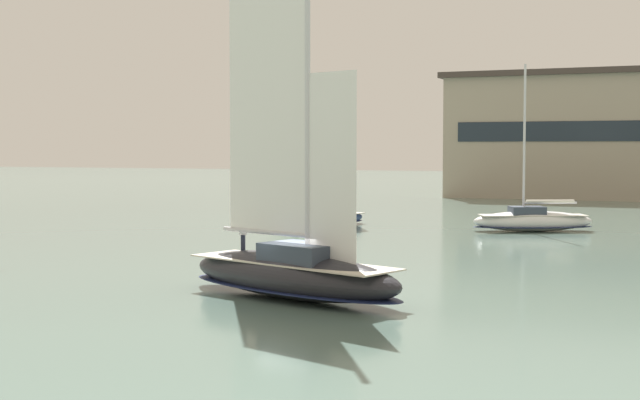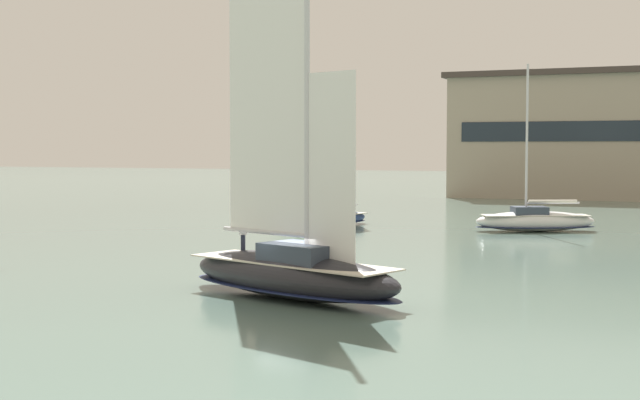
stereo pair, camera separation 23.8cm
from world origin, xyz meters
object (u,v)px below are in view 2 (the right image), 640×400
sailboat_moored_mid_channel (535,220)px  sailboat_moored_near_marina (340,216)px  sailboat_main (292,269)px  tree_shore_center (299,113)px

sailboat_moored_mid_channel → sailboat_moored_near_marina: bearing=-176.1°
sailboat_main → sailboat_moored_near_marina: size_ratio=1.71×
sailboat_moored_near_marina → sailboat_moored_mid_channel: (14.99, 1.01, 0.07)m
sailboat_moored_near_marina → sailboat_moored_mid_channel: size_ratio=0.73×
sailboat_moored_near_marina → sailboat_moored_mid_channel: 15.02m
tree_shore_center → sailboat_moored_near_marina: (21.07, -39.06, -9.88)m
sailboat_moored_mid_channel → tree_shore_center: bearing=133.5°
sailboat_moored_near_marina → sailboat_moored_mid_channel: sailboat_moored_mid_channel is taller
sailboat_moored_near_marina → sailboat_moored_mid_channel: bearing=3.9°
tree_shore_center → sailboat_moored_near_marina: 45.47m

